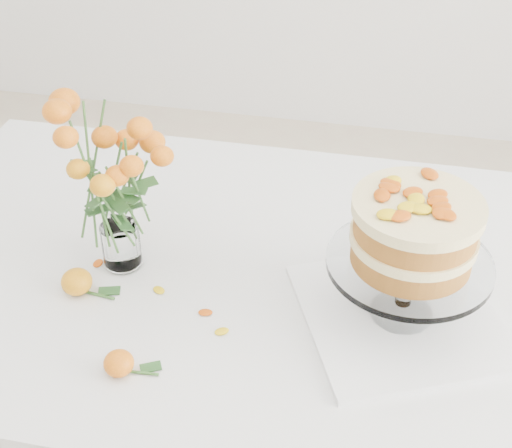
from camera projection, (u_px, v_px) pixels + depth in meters
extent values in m
cube|color=tan|center=(234.00, 276.00, 1.40)|extent=(1.40, 0.90, 0.04)
cylinder|color=tan|center=(53.00, 263.00, 2.01)|extent=(0.06, 0.06, 0.71)
cylinder|color=tan|center=(508.00, 327.00, 1.81)|extent=(0.06, 0.06, 0.71)
cube|color=white|center=(234.00, 267.00, 1.38)|extent=(1.42, 0.92, 0.01)
cube|color=white|center=(276.00, 183.00, 1.81)|extent=(1.42, 0.01, 0.20)
cube|color=white|center=(401.00, 315.00, 1.26)|extent=(0.44, 0.44, 0.01)
cylinder|color=white|center=(406.00, 285.00, 1.22)|extent=(0.03, 0.03, 0.09)
cylinder|color=white|center=(409.00, 263.00, 1.19)|extent=(0.28, 0.28, 0.01)
cylinder|color=#9E5323|center=(411.00, 250.00, 1.17)|extent=(0.20, 0.20, 0.04)
cylinder|color=#FFE4A4|center=(414.00, 237.00, 1.16)|extent=(0.21, 0.21, 0.02)
cylinder|color=#9E5323|center=(416.00, 222.00, 1.14)|extent=(0.20, 0.20, 0.04)
cylinder|color=#FFE4A4|center=(419.00, 207.00, 1.12)|extent=(0.21, 0.21, 0.02)
cylinder|color=white|center=(124.00, 263.00, 1.38)|extent=(0.06, 0.06, 0.01)
cylinder|color=white|center=(121.00, 244.00, 1.35)|extent=(0.07, 0.07, 0.08)
ellipsoid|color=orange|center=(77.00, 282.00, 1.31)|extent=(0.06, 0.06, 0.05)
cylinder|color=#356126|center=(98.00, 295.00, 1.31)|extent=(0.07, 0.01, 0.01)
ellipsoid|color=#C25909|center=(119.00, 363.00, 1.15)|extent=(0.05, 0.05, 0.04)
cylinder|color=#356126|center=(141.00, 373.00, 1.16)|extent=(0.06, 0.01, 0.00)
ellipsoid|color=yellow|center=(159.00, 290.00, 1.32)|extent=(0.03, 0.02, 0.00)
ellipsoid|color=yellow|center=(205.00, 313.00, 1.27)|extent=(0.03, 0.02, 0.00)
ellipsoid|color=yellow|center=(222.00, 332.00, 1.23)|extent=(0.03, 0.02, 0.00)
ellipsoid|color=yellow|center=(98.00, 263.00, 1.38)|extent=(0.03, 0.02, 0.00)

